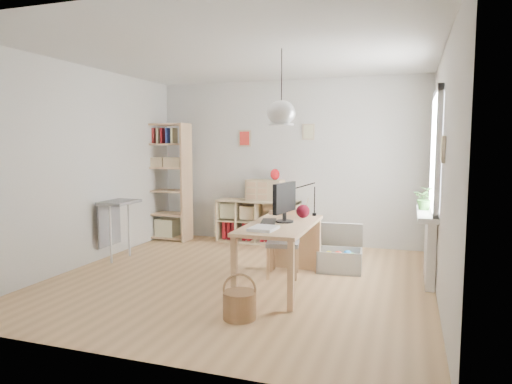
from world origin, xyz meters
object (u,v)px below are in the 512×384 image
(tall_bookshelf, at_px, (166,177))
(monitor, at_px, (285,200))
(storage_chest, at_px, (340,256))
(desk, at_px, (281,231))
(cube_shelf, at_px, (258,225))
(drawer_chest, at_px, (265,190))
(chair, at_px, (283,239))

(tall_bookshelf, height_order, monitor, tall_bookshelf)
(tall_bookshelf, relative_size, storage_chest, 2.96)
(desk, xyz_separation_m, cube_shelf, (-1.02, 2.23, -0.36))
(desk, bearing_deg, monitor, 74.70)
(tall_bookshelf, distance_m, monitor, 3.21)
(drawer_chest, bearing_deg, tall_bookshelf, -167.59)
(tall_bookshelf, xyz_separation_m, storage_chest, (3.14, -1.02, -0.89))
(tall_bookshelf, relative_size, drawer_chest, 3.29)
(tall_bookshelf, bearing_deg, desk, -37.01)
(tall_bookshelf, distance_m, chair, 2.95)
(storage_chest, xyz_separation_m, drawer_chest, (-1.43, 1.26, 0.70))
(desk, bearing_deg, tall_bookshelf, 142.99)
(chair, xyz_separation_m, drawer_chest, (-0.78, 1.70, 0.43))
(chair, bearing_deg, monitor, -83.66)
(storage_chest, xyz_separation_m, monitor, (-0.54, -0.85, 0.81))
(chair, relative_size, monitor, 1.53)
(chair, bearing_deg, storage_chest, 23.53)
(cube_shelf, distance_m, storage_chest, 2.05)
(chair, distance_m, monitor, 0.69)
(monitor, distance_m, drawer_chest, 2.29)
(chair, bearing_deg, cube_shelf, 107.38)
(tall_bookshelf, distance_m, storage_chest, 3.42)
(cube_shelf, height_order, drawer_chest, drawer_chest)
(desk, bearing_deg, cube_shelf, 114.61)
(desk, distance_m, monitor, 0.36)
(monitor, bearing_deg, drawer_chest, 122.88)
(monitor, relative_size, drawer_chest, 0.87)
(chair, xyz_separation_m, storage_chest, (0.66, 0.44, -0.26))
(desk, distance_m, cube_shelf, 2.48)
(chair, height_order, monitor, monitor)
(chair, bearing_deg, drawer_chest, 104.03)
(desk, height_order, storage_chest, desk)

